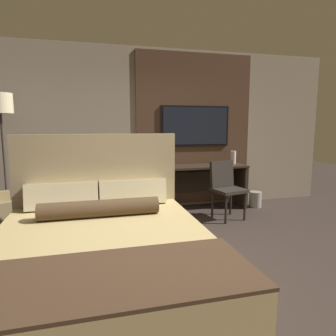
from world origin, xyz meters
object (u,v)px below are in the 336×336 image
object	(u,v)px
floor_lamp	(1,115)
desk	(199,180)
bed	(103,258)
desk_chair	(225,184)
tv	(195,126)
vase_tall	(233,157)
waste_bin	(255,199)

from	to	relation	value
floor_lamp	desk	bearing A→B (deg)	4.11
bed	desk_chair	bearing A→B (deg)	42.18
bed	tv	xyz separation A→B (m)	(1.78, 2.65, 1.12)
desk	vase_tall	xyz separation A→B (m)	(0.67, 0.04, 0.38)
desk	bed	bearing A→B (deg)	-126.19
desk_chair	waste_bin	xyz separation A→B (m)	(0.82, 0.44, -0.41)
desk	vase_tall	distance (m)	0.77
tv	desk_chair	size ratio (longest dim) A/B	1.40
desk_chair	waste_bin	distance (m)	1.02
floor_lamp	vase_tall	bearing A→B (deg)	3.96
bed	floor_lamp	bearing A→B (deg)	119.97
tv	floor_lamp	world-z (taller)	floor_lamp
waste_bin	tv	bearing A→B (deg)	159.11
tv	bed	bearing A→B (deg)	-123.83
desk	waste_bin	bearing A→B (deg)	-9.46
desk	desk_chair	world-z (taller)	desk_chair
desk_chair	vase_tall	distance (m)	0.87
desk	vase_tall	bearing A→B (deg)	3.31
vase_tall	waste_bin	bearing A→B (deg)	-30.24
vase_tall	desk_chair	bearing A→B (deg)	-124.56
desk	desk_chair	bearing A→B (deg)	-70.25
desk	floor_lamp	size ratio (longest dim) A/B	0.85
desk	waste_bin	size ratio (longest dim) A/B	5.85
desk_chair	floor_lamp	world-z (taller)	floor_lamp
desk_chair	floor_lamp	size ratio (longest dim) A/B	0.47
floor_lamp	tv	bearing A→B (deg)	8.25
bed	desk	xyz separation A→B (m)	(1.78, 2.43, 0.17)
desk_chair	vase_tall	xyz separation A→B (m)	(0.45, 0.66, 0.35)
tv	floor_lamp	size ratio (longest dim) A/B	0.66
tv	desk_chair	world-z (taller)	tv
desk	vase_tall	size ratio (longest dim) A/B	7.07
bed	desk	size ratio (longest dim) A/B	1.35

